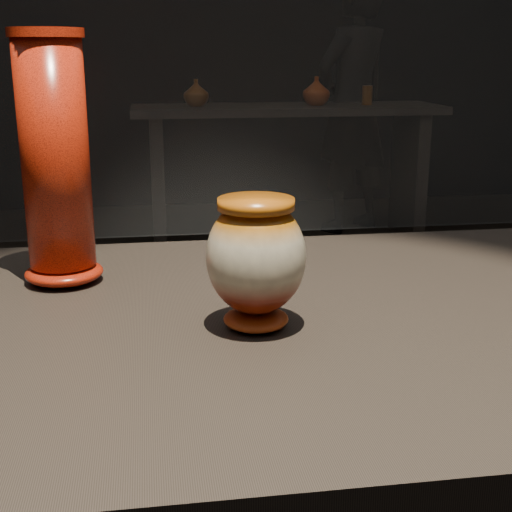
{
  "coord_description": "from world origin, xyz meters",
  "views": [
    {
      "loc": [
        -0.22,
        -0.88,
        1.24
      ],
      "look_at": [
        -0.09,
        -0.04,
        0.99
      ],
      "focal_mm": 50.0,
      "sensor_mm": 36.0,
      "label": 1
    }
  ],
  "objects": [
    {
      "name": "tall_vase",
      "position": [
        -0.35,
        0.18,
        1.08
      ],
      "size": [
        0.15,
        0.15,
        0.37
      ],
      "rotation": [
        0.0,
        0.0,
        0.34
      ],
      "color": "red",
      "rests_on": "display_plinth"
    },
    {
      "name": "main_vase",
      "position": [
        -0.09,
        -0.04,
        0.99
      ],
      "size": [
        0.14,
        0.14,
        0.17
      ],
      "rotation": [
        0.0,
        0.0,
        0.15
      ],
      "color": "maroon",
      "rests_on": "display_plinth"
    },
    {
      "name": "back_shelf",
      "position": [
        0.69,
        3.72,
        0.64
      ],
      "size": [
        2.0,
        0.6,
        0.9
      ],
      "color": "black",
      "rests_on": "ground"
    },
    {
      "name": "display_plinth",
      "position": [
        0.0,
        0.0,
        0.63
      ],
      "size": [
        2.0,
        0.8,
        0.9
      ],
      "color": "black",
      "rests_on": "ground"
    },
    {
      "name": "visitor",
      "position": [
        1.2,
        3.96,
        0.87
      ],
      "size": [
        0.76,
        0.69,
        1.75
      ],
      "primitive_type": "imported",
      "rotation": [
        0.0,
        0.0,
        3.68
      ],
      "color": "black",
      "rests_on": "ground"
    },
    {
      "name": "back_vase_left",
      "position": [
        0.1,
        3.71,
        0.98
      ],
      "size": [
        0.22,
        0.22,
        0.17
      ],
      "primitive_type": "imported",
      "rotation": [
        0.0,
        0.0,
        5.36
      ],
      "color": "brown",
      "rests_on": "back_shelf"
    },
    {
      "name": "back_vase_right",
      "position": [
        1.21,
        3.67,
        0.96
      ],
      "size": [
        0.07,
        0.07,
        0.12
      ],
      "primitive_type": "cylinder",
      "color": "brown",
      "rests_on": "back_shelf"
    },
    {
      "name": "back_vase_mid",
      "position": [
        0.87,
        3.68,
        0.99
      ],
      "size": [
        0.25,
        0.25,
        0.18
      ],
      "primitive_type": "imported",
      "rotation": [
        0.0,
        0.0,
        3.88
      ],
      "color": "maroon",
      "rests_on": "back_shelf"
    }
  ]
}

